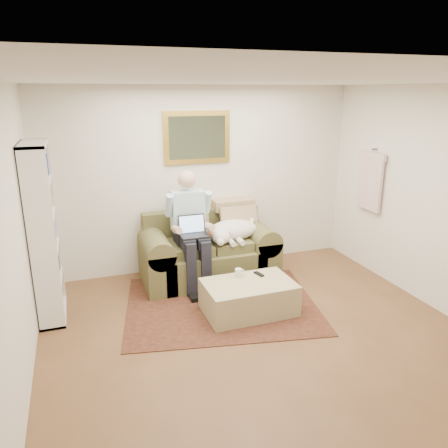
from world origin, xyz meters
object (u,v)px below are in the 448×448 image
sofa (208,257)px  laptop (193,230)px  seated_man (192,231)px  ottoman (249,297)px  bookshelf (44,233)px  sleeping_dog (233,230)px  coffee_mug (238,273)px

sofa → laptop: bearing=-139.0°
seated_man → ottoman: (0.43, -0.95, -0.58)m
seated_man → bookshelf: bookshelf is taller
seated_man → sleeping_dog: seated_man is taller
sleeping_dog → ottoman: 1.15m
seated_man → bookshelf: 1.79m
ottoman → coffee_mug: size_ratio=10.41×
sleeping_dog → bookshelf: bookshelf is taller
seated_man → laptop: seated_man is taller
sofa → coffee_mug: sofa is taller
sleeping_dog → coffee_mug: sleeping_dog is taller
laptop → bookshelf: size_ratio=0.18×
seated_man → laptop: size_ratio=4.33×
ottoman → coffee_mug: bearing=105.0°
ottoman → sofa: bearing=97.9°
bookshelf → sofa: bearing=11.3°
sofa → laptop: 0.61m
sofa → seated_man: 0.55m
laptop → sofa: bearing=41.0°
seated_man → sleeping_dog: 0.61m
laptop → bookshelf: bookshelf is taller
sofa → laptop: (-0.27, -0.24, 0.49)m
sleeping_dog → coffee_mug: size_ratio=7.49×
sleeping_dog → laptop: bearing=-166.4°
sleeping_dog → seated_man: bearing=-172.9°
seated_man → sleeping_dog: bearing=7.1°
bookshelf → seated_man: bearing=7.8°
seated_man → laptop: (-0.00, -0.07, 0.04)m
sofa → sleeping_dog: 0.51m
seated_man → coffee_mug: size_ratio=15.29×
sofa → sleeping_dog: bearing=-15.7°
sofa → ottoman: bearing=-82.1°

